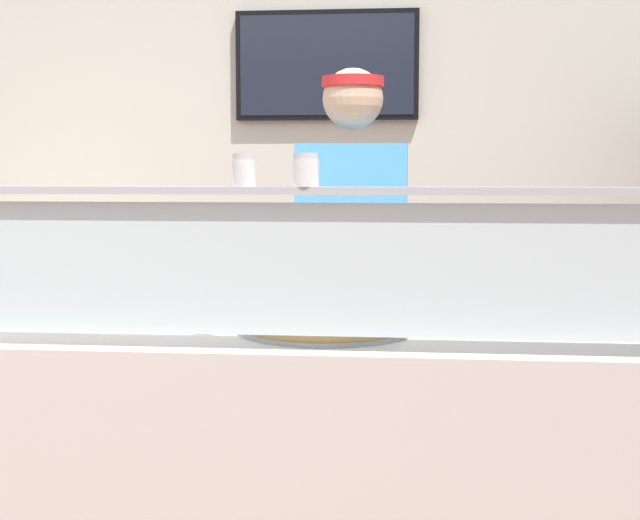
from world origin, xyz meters
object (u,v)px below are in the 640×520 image
pizza_tray (326,325)px  pepper_flake_shaker (306,172)px  worker_figure (353,286)px  parmesan_shaker (244,172)px  pizza_box_stack (28,273)px  pizza_server (311,319)px

pizza_tray → pepper_flake_shaker: pepper_flake_shaker is taller
pizza_tray → worker_figure: size_ratio=0.29×
parmesan_shaker → pizza_box_stack: size_ratio=0.19×
parmesan_shaker → worker_figure: bearing=76.3°
pizza_tray → worker_figure: 0.60m
pizza_tray → parmesan_shaker: size_ratio=6.20×
parmesan_shaker → pepper_flake_shaker: size_ratio=0.98×
pizza_server → pepper_flake_shaker: bearing=-71.7°
pizza_server → pizza_tray: bearing=41.0°
worker_figure → pizza_tray: bearing=-93.6°
pizza_box_stack → worker_figure: bearing=-33.8°
pizza_box_stack → pizza_server: bearing=-47.3°
pizza_server → worker_figure: 0.62m
pizza_server → worker_figure: size_ratio=0.16×
pizza_tray → worker_figure: worker_figure is taller
pizza_server → parmesan_shaker: 0.52m
pepper_flake_shaker → pizza_box_stack: 2.65m
pepper_flake_shaker → worker_figure: (0.06, 0.89, -0.40)m
pepper_flake_shaker → worker_figure: 0.98m
pizza_tray → pizza_box_stack: pizza_box_stack is taller
parmesan_shaker → worker_figure: 1.00m
pizza_server → worker_figure: worker_figure is taller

